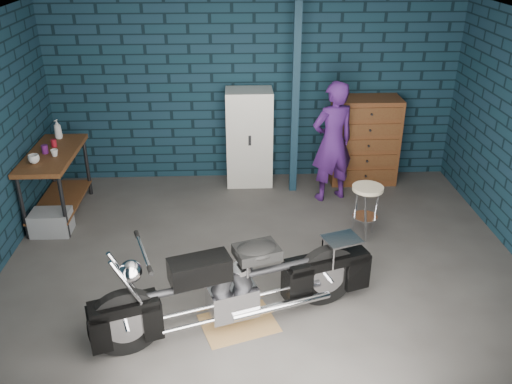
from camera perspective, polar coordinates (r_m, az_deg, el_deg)
The scene contains 16 objects.
ground at distance 6.40m, azimuth 0.73°, elevation -7.41°, with size 6.00×6.00×0.00m, color #504D4B.
room_walls at distance 6.11m, azimuth 0.54°, elevation 10.62°, with size 6.02×5.01×2.71m.
support_post at distance 7.65m, azimuth 4.15°, elevation 9.44°, with size 0.10×0.10×2.70m, color #122B3B.
workbench at distance 7.69m, azimuth -20.20°, elevation 0.78°, with size 0.60×1.40×0.91m, color brown.
drip_mat at distance 5.53m, azimuth -1.83°, elevation -13.63°, with size 0.72×0.54×0.01m, color olive.
motorcycle at distance 5.21m, azimuth -1.92°, elevation -9.19°, with size 2.40×0.65×1.06m, color black, non-canonical shape.
person at distance 7.60m, azimuth 8.05°, elevation 5.24°, with size 0.63×0.41×1.72m, color #451B68.
storage_bin at distance 7.39m, azimuth -20.74°, elevation -3.01°, with size 0.49×0.35×0.30m, color gray.
locker at distance 8.07m, azimuth -0.72°, elevation 5.72°, with size 0.68×0.48×1.45m, color silver.
tool_chest at distance 8.32m, azimuth 11.32°, elevation 5.33°, with size 0.98×0.54×1.31m, color brown.
shop_stool at distance 6.88m, azimuth 11.46°, elevation -2.05°, with size 0.38×0.38×0.70m, color beige, non-canonical shape.
cup_a at distance 7.23m, azimuth -22.35°, elevation 3.24°, with size 0.14×0.14×0.11m, color beige.
cup_b at distance 7.36m, azimuth -20.45°, elevation 3.88°, with size 0.09×0.09×0.09m, color beige.
mug_purple at distance 7.50m, azimuth -21.34°, elevation 4.22°, with size 0.08×0.08×0.11m, color #57175F.
mug_red at distance 7.69m, azimuth -20.52°, elevation 4.84°, with size 0.07×0.07×0.10m, color maroon.
bottle at distance 7.95m, azimuth -20.15°, elevation 6.24°, with size 0.10×0.10×0.27m, color gray.
Camera 1 is at (-0.31, -5.33, 3.54)m, focal length 38.00 mm.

